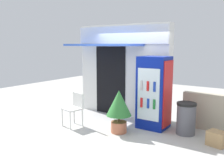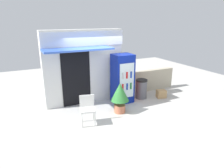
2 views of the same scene
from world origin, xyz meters
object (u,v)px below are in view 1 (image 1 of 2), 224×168
at_px(trash_bin, 186,118).
at_px(cardboard_box, 217,139).
at_px(drink_cooler, 154,93).
at_px(potted_plant_near_shop, 119,107).
at_px(plastic_chair, 75,106).

xyz_separation_m(trash_bin, cardboard_box, (0.78, -0.32, -0.24)).
distance_m(drink_cooler, trash_bin, 1.02).
bearing_deg(potted_plant_near_shop, plastic_chair, -169.52).
bearing_deg(trash_bin, plastic_chair, -158.86).
relative_size(trash_bin, cardboard_box, 2.16).
bearing_deg(trash_bin, potted_plant_near_shop, -150.56).
bearing_deg(plastic_chair, trash_bin, 21.14).
xyz_separation_m(drink_cooler, plastic_chair, (-1.81, -1.06, -0.40)).
relative_size(plastic_chair, cardboard_box, 2.43).
bearing_deg(drink_cooler, cardboard_box, -11.82).
bearing_deg(potted_plant_near_shop, drink_cooler, 55.87).
distance_m(drink_cooler, plastic_chair, 2.14).
relative_size(plastic_chair, trash_bin, 1.13).
xyz_separation_m(plastic_chair, potted_plant_near_shop, (1.25, 0.23, 0.13)).
relative_size(drink_cooler, trash_bin, 2.38).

